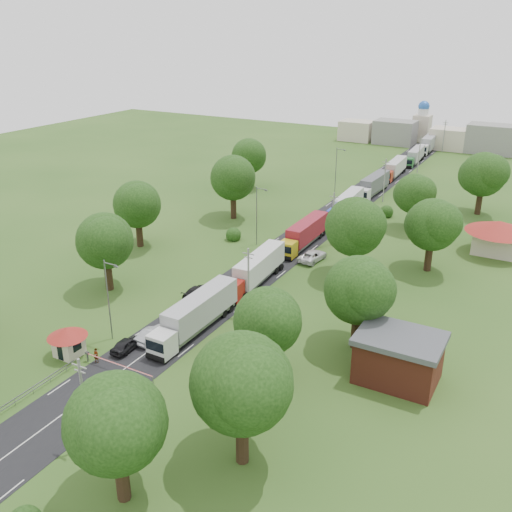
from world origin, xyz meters
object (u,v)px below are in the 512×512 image
Objects in this scene: info_sign at (359,205)px; truck_0 at (196,314)px; guard_booth at (68,338)px; pedestrian_near at (96,356)px; car_lane_mid at (153,335)px; boom_barrier at (109,362)px; car_lane_front at (127,344)px.

truck_0 is (-3.07, -48.69, -0.73)m from info_sign.
guard_booth is 3.94m from pedestrian_near.
pedestrian_near is (-2.50, -6.68, 0.05)m from car_lane_mid.
info_sign is (6.56, 60.00, 2.11)m from boom_barrier.
guard_booth reaches higher than boom_barrier.
car_lane_front is at bearing 103.10° from boom_barrier.
pedestrian_near is at bearing -117.13° from truck_0.
car_lane_mid is 7.13m from pedestrian_near.
guard_booth is 0.92× the size of car_lane_mid.
car_lane_mid is at bearing 87.08° from boom_barrier.
boom_barrier is 4.00m from car_lane_front.
guard_booth is (-5.84, -0.00, 1.27)m from boom_barrier.
car_lane_mid is 2.86× the size of pedestrian_near.
truck_0 is 9.19× the size of pedestrian_near.
boom_barrier is 11.91m from truck_0.
guard_booth is at bearing 52.01° from car_lane_mid.
boom_barrier is 2.25× the size of info_sign.
guard_booth is 6.44m from car_lane_front.
boom_barrier is 7.01m from car_lane_mid.
pedestrian_near is at bearing -98.29° from info_sign.
guard_booth reaches higher than car_lane_front.
car_lane_front is (-4.39, -7.42, -1.53)m from truck_0.
car_lane_mid is (-3.13, -4.31, -1.48)m from truck_0.
guard_booth is at bearing 174.64° from pedestrian_near.
info_sign is 56.65m from car_lane_front.
guard_booth is 1.07× the size of info_sign.
truck_0 is 5.52m from car_lane_mid.
guard_booth is at bearing 37.31° from car_lane_front.
car_lane_mid reaches higher than boom_barrier.
info_sign is at bearing -93.13° from car_lane_mid.
car_lane_front is 2.59× the size of pedestrian_near.
truck_0 is 12.43m from pedestrian_near.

